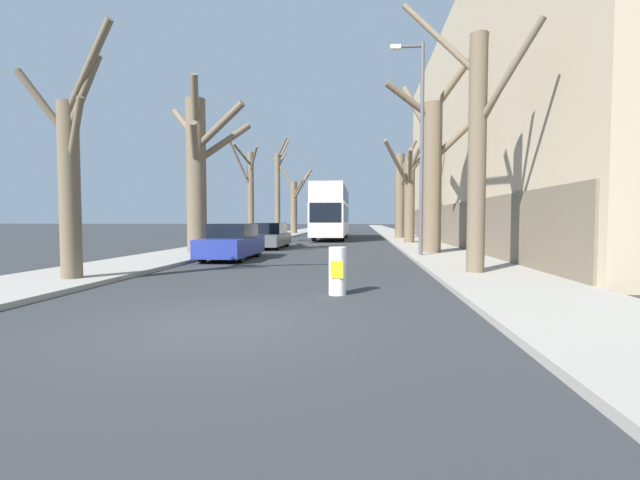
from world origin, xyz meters
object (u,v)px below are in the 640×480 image
at_px(street_tree_right_0, 477,141).
at_px(street_tree_left_1, 198,167).
at_px(street_tree_right_3, 400,193).
at_px(parked_car_1, 268,236).
at_px(street_tree_left_2, 250,192).
at_px(street_tree_left_4, 295,201).
at_px(street_tree_right_2, 409,194).
at_px(lamp_post, 420,140).
at_px(traffic_bollard, 337,271).
at_px(street_tree_right_1, 433,166).
at_px(street_tree_left_0, 70,176).
at_px(parked_car_0, 232,242).
at_px(street_tree_left_3, 278,191).
at_px(double_decker_bus, 332,210).

bearing_deg(street_tree_right_0, street_tree_left_1, 149.14).
xyz_separation_m(street_tree_right_3, parked_car_1, (-8.38, -12.17, -3.14)).
relative_size(street_tree_left_2, parked_car_1, 1.56).
distance_m(street_tree_left_1, street_tree_left_4, 27.53).
relative_size(street_tree_left_2, street_tree_right_0, 0.83).
xyz_separation_m(street_tree_left_1, street_tree_right_2, (10.41, 9.26, -0.72)).
xyz_separation_m(parked_car_1, lamp_post, (7.57, -5.41, 4.22)).
xyz_separation_m(street_tree_left_4, street_tree_right_3, (10.46, -10.54, 0.23)).
bearing_deg(traffic_bollard, street_tree_right_1, 71.13).
xyz_separation_m(street_tree_left_0, street_tree_left_1, (-0.11, 8.68, 1.27)).
bearing_deg(street_tree_right_3, traffic_bollard, -97.86).
relative_size(parked_car_0, parked_car_1, 0.94).
distance_m(street_tree_right_0, parked_car_1, 14.28).
relative_size(parked_car_0, traffic_bollard, 4.16).
bearing_deg(street_tree_left_0, traffic_bollard, -8.74).
xyz_separation_m(street_tree_left_3, street_tree_right_3, (10.56, -1.73, -0.29)).
bearing_deg(street_tree_left_4, street_tree_right_2, -60.46).
bearing_deg(street_tree_left_2, street_tree_left_3, 89.34).
bearing_deg(parked_car_1, street_tree_left_2, 115.92).
height_order(street_tree_left_3, street_tree_right_2, street_tree_left_3).
xyz_separation_m(street_tree_left_1, street_tree_right_1, (10.54, 1.13, 0.09)).
xyz_separation_m(street_tree_left_2, double_decker_bus, (5.03, 6.86, -1.00)).
bearing_deg(parked_car_1, street_tree_right_0, -52.92).
bearing_deg(traffic_bollard, street_tree_right_2, 79.34).
bearing_deg(street_tree_left_1, street_tree_left_2, 90.87).
distance_m(street_tree_right_1, street_tree_right_2, 8.17).
bearing_deg(street_tree_right_3, street_tree_left_2, -145.04).
bearing_deg(parked_car_1, street_tree_left_0, -98.58).
height_order(street_tree_left_4, double_decker_bus, street_tree_left_4).
height_order(street_tree_left_0, traffic_bollard, street_tree_left_0).
height_order(street_tree_right_2, parked_car_1, street_tree_right_2).
relative_size(street_tree_left_2, parked_car_0, 1.66).
height_order(street_tree_right_0, street_tree_right_2, street_tree_right_0).
xyz_separation_m(street_tree_left_2, parked_car_0, (2.29, -11.47, -2.75)).
distance_m(street_tree_left_4, street_tree_right_1, 28.41).
height_order(street_tree_left_1, street_tree_right_2, street_tree_left_1).
bearing_deg(street_tree_right_0, street_tree_right_3, 90.04).
bearing_deg(street_tree_right_0, street_tree_right_2, 90.49).
relative_size(street_tree_right_3, double_decker_bus, 0.66).
bearing_deg(traffic_bollard, street_tree_left_2, 109.95).
xyz_separation_m(street_tree_left_0, traffic_bollard, (6.73, -1.04, -2.18)).
bearing_deg(parked_car_1, street_tree_left_3, 98.92).
xyz_separation_m(street_tree_right_1, street_tree_right_3, (-0.02, 15.86, -0.23)).
bearing_deg(street_tree_left_3, street_tree_right_3, -9.32).
distance_m(street_tree_right_3, parked_car_1, 15.11).
relative_size(street_tree_left_1, street_tree_right_3, 0.97).
xyz_separation_m(street_tree_right_0, street_tree_right_1, (0.00, 7.42, 0.25)).
height_order(lamp_post, traffic_bollard, lamp_post).
bearing_deg(street_tree_right_3, street_tree_left_0, -112.10).
xyz_separation_m(street_tree_right_1, traffic_bollard, (-3.70, -10.84, -3.53)).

